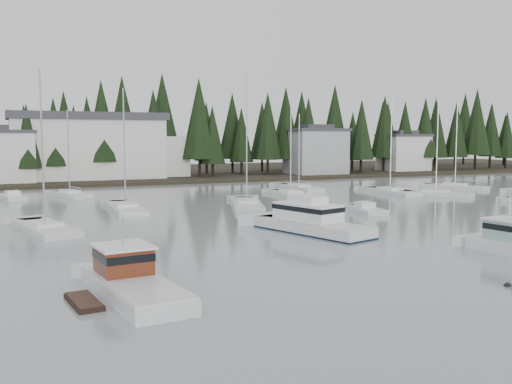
# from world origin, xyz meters

# --- Properties ---
(ground) EXTENTS (260.00, 260.00, 0.00)m
(ground) POSITION_xyz_m (0.00, 0.00, 0.00)
(ground) COLOR gray
(ground) RESTS_ON ground
(far_shore_land) EXTENTS (240.00, 54.00, 1.00)m
(far_shore_land) POSITION_xyz_m (0.00, 97.00, 0.00)
(far_shore_land) COLOR black
(far_shore_land) RESTS_ON ground
(conifer_treeline) EXTENTS (200.00, 22.00, 20.00)m
(conifer_treeline) POSITION_xyz_m (0.00, 86.00, 0.00)
(conifer_treeline) COLOR black
(conifer_treeline) RESTS_ON ground
(house_west) EXTENTS (9.54, 7.42, 8.75)m
(house_west) POSITION_xyz_m (-18.00, 79.00, 4.65)
(house_west) COLOR silver
(house_west) RESTS_ON ground
(house_east_a) EXTENTS (10.60, 8.48, 9.25)m
(house_east_a) POSITION_xyz_m (36.00, 78.00, 4.90)
(house_east_a) COLOR #999EA0
(house_east_a) RESTS_ON ground
(house_east_b) EXTENTS (9.54, 7.42, 8.25)m
(house_east_b) POSITION_xyz_m (58.00, 80.00, 4.40)
(house_east_b) COLOR silver
(house_east_b) RESTS_ON ground
(harbor_inn) EXTENTS (29.50, 11.50, 10.90)m
(harbor_inn) POSITION_xyz_m (-2.96, 82.34, 5.78)
(harbor_inn) COLOR silver
(harbor_inn) RESTS_ON ground
(lobster_boat_brown) EXTENTS (4.98, 8.76, 4.20)m
(lobster_boat_brown) POSITION_xyz_m (-12.46, 10.32, 0.48)
(lobster_boat_brown) COLOR silver
(lobster_boat_brown) RESTS_ON ground
(cabin_cruiser_center) EXTENTS (5.98, 10.81, 4.44)m
(cabin_cruiser_center) POSITION_xyz_m (3.95, 22.38, 0.67)
(cabin_cruiser_center) COLOR silver
(cabin_cruiser_center) RESTS_ON ground
(sailboat_1) EXTENTS (6.58, 9.10, 12.41)m
(sailboat_1) POSITION_xyz_m (32.04, 40.40, 0.07)
(sailboat_1) COLOR silver
(sailboat_1) RESTS_ON ground
(sailboat_3) EXTENTS (3.29, 9.05, 14.60)m
(sailboat_3) POSITION_xyz_m (15.04, 47.45, 0.08)
(sailboat_3) COLOR silver
(sailboat_3) RESTS_ON ground
(sailboat_5) EXTENTS (3.23, 11.00, 12.83)m
(sailboat_5) POSITION_xyz_m (-6.67, 41.71, 0.06)
(sailboat_5) COLOR silver
(sailboat_5) RESTS_ON ground
(sailboat_6) EXTENTS (4.91, 8.63, 11.34)m
(sailboat_6) POSITION_xyz_m (-10.45, 58.25, 0.06)
(sailboat_6) COLOR silver
(sailboat_6) RESTS_ON ground
(sailboat_8) EXTENTS (4.97, 10.20, 13.29)m
(sailboat_8) POSITION_xyz_m (-14.97, 31.46, 0.06)
(sailboat_8) COLOR silver
(sailboat_8) RESTS_ON ground
(sailboat_9) EXTENTS (3.23, 10.68, 11.18)m
(sailboat_9) POSITION_xyz_m (20.31, 55.15, 0.05)
(sailboat_9) COLOR silver
(sailboat_9) RESTS_ON ground
(sailboat_10) EXTENTS (6.24, 11.14, 14.72)m
(sailboat_10) POSITION_xyz_m (5.90, 39.91, 0.07)
(sailboat_10) COLOR silver
(sailboat_10) RESTS_ON ground
(sailboat_11) EXTENTS (6.00, 9.50, 13.18)m
(sailboat_11) POSITION_xyz_m (41.76, 47.51, 0.08)
(sailboat_11) COLOR silver
(sailboat_11) RESTS_ON ground
(sailboat_12) EXTENTS (2.74, 10.02, 12.78)m
(sailboat_12) POSITION_xyz_m (28.69, 45.32, 0.06)
(sailboat_12) COLOR silver
(sailboat_12) RESTS_ON ground
(runabout_1) EXTENTS (3.02, 6.18, 1.42)m
(runabout_1) POSITION_xyz_m (14.71, 30.77, 0.13)
(runabout_1) COLOR silver
(runabout_1) RESTS_ON ground
(runabout_3) EXTENTS (3.30, 5.40, 1.42)m
(runabout_3) POSITION_xyz_m (-17.07, 57.52, 0.13)
(runabout_3) COLOR silver
(runabout_3) RESTS_ON ground
(mooring_buoy_dark) EXTENTS (0.39, 0.39, 0.39)m
(mooring_buoy_dark) POSITION_xyz_m (5.12, 4.35, 0.00)
(mooring_buoy_dark) COLOR black
(mooring_buoy_dark) RESTS_ON ground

